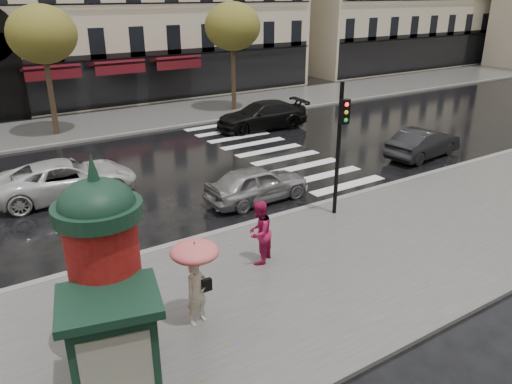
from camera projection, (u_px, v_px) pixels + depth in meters
ground at (285, 272)px, 13.71m from camera, size 160.00×160.00×0.00m
near_sidewalk at (297, 278)px, 13.30m from camera, size 90.00×7.00×0.12m
far_sidewalk at (90, 125)px, 28.48m from camera, size 90.00×6.00×0.12m
near_kerb at (230, 229)px, 16.02m from camera, size 90.00×0.25×0.14m
far_kerb at (106, 137)px, 26.14m from camera, size 90.00×0.25×0.14m
zebra_crossing at (269, 150)px, 24.20m from camera, size 3.60×11.75×0.01m
tree_far_left at (42, 35)px, 24.78m from camera, size 3.40×3.40×6.64m
tree_far_right at (233, 27)px, 30.33m from camera, size 3.40×3.40×6.64m
woman_umbrella at (196, 270)px, 10.95m from camera, size 1.08×1.08×2.08m
woman_red at (259, 232)px, 13.67m from camera, size 1.11×1.06×1.82m
man_burgundy at (89, 281)px, 11.60m from camera, size 0.91×0.79×1.57m
morris_column at (105, 267)px, 9.60m from camera, size 1.64×1.64×4.42m
traffic_light at (340, 137)px, 16.03m from camera, size 0.31×0.43×4.45m
newsstand at (114, 345)px, 9.04m from camera, size 2.07×1.87×2.13m
car_silver at (257, 184)px, 18.15m from camera, size 3.96×1.66×1.34m
car_darkgrey at (424, 143)px, 22.95m from camera, size 4.26×1.93×1.36m
car_white at (67, 179)px, 18.52m from camera, size 5.18×2.62×1.41m
car_black at (262, 115)px, 27.76m from camera, size 5.42×2.74×1.51m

